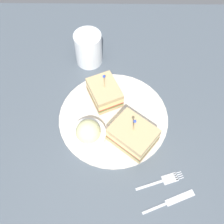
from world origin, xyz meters
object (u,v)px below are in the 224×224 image
at_px(sandwich_half_front, 103,92).
at_px(drink_glass, 87,50).
at_px(fork, 163,180).
at_px(knife, 170,201).
at_px(sandwich_half_back, 131,135).
at_px(coleslaw_bowl, 87,133).
at_px(plate, 112,117).

distance_m(sandwich_half_front, drink_glass, 0.15).
relative_size(fork, knife, 0.93).
xyz_separation_m(drink_glass, fork, (0.19, -0.37, -0.04)).
relative_size(sandwich_half_back, coleslaw_bowl, 1.54).
distance_m(sandwich_half_front, knife, 0.32).
height_order(sandwich_half_back, knife, sandwich_half_back).
bearing_deg(sandwich_half_front, sandwich_half_back, -60.38).
bearing_deg(knife, sandwich_half_back, 119.80).
height_order(plate, drink_glass, drink_glass).
relative_size(plate, knife, 2.32).
bearing_deg(drink_glass, sandwich_half_back, -65.78).
xyz_separation_m(sandwich_half_front, coleslaw_bowl, (-0.04, -0.12, -0.00)).
bearing_deg(plate, sandwich_half_back, -55.11).
bearing_deg(plate, drink_glass, 110.09).
relative_size(sandwich_half_front, knife, 0.91).
xyz_separation_m(plate, knife, (0.13, -0.22, -0.00)).
bearing_deg(plate, knife, -58.53).
distance_m(drink_glass, fork, 0.42).
relative_size(sandwich_half_front, coleslaw_bowl, 1.32).
distance_m(coleslaw_bowl, knife, 0.25).
relative_size(sandwich_half_back, knife, 1.06).
height_order(sandwich_half_back, fork, sandwich_half_back).
height_order(sandwich_half_back, coleslaw_bowl, sandwich_half_back).
distance_m(plate, sandwich_half_front, 0.07).
height_order(sandwich_half_front, coleslaw_bowl, sandwich_half_front).
bearing_deg(drink_glass, fork, -62.20).
relative_size(coleslaw_bowl, fork, 0.74).
xyz_separation_m(fork, knife, (0.01, -0.05, 0.00)).
height_order(drink_glass, fork, drink_glass).
bearing_deg(plate, coleslaw_bowl, -133.69).
bearing_deg(fork, coleslaw_bowl, 150.04).
bearing_deg(sandwich_half_front, drink_glass, 109.02).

